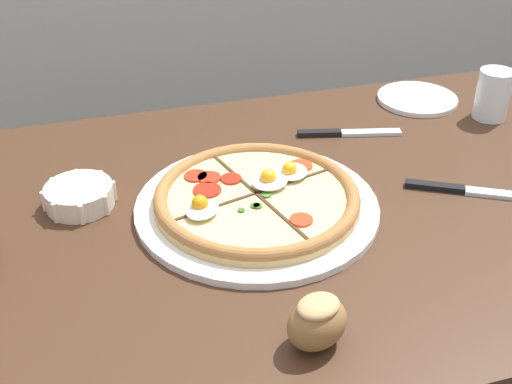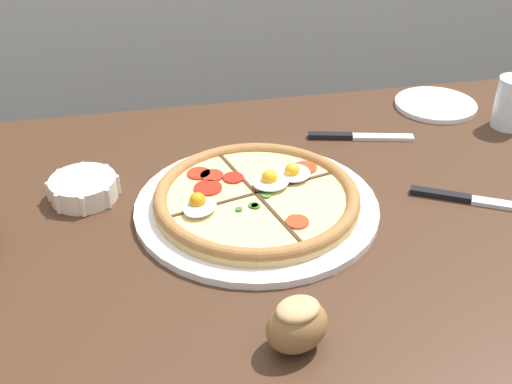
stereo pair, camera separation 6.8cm
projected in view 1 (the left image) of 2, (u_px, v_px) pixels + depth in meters
name	position (u px, v px, depth m)	size (l,w,h in m)	color
dining_table	(310.00, 257.00, 1.08)	(1.29, 0.80, 0.78)	#422819
pizza	(256.00, 198.00, 0.99)	(0.38, 0.38, 0.06)	white
ramekin_bowl	(79.00, 195.00, 1.00)	(0.11, 0.11, 0.04)	silver
bread_piece_near	(317.00, 321.00, 0.74)	(0.09, 0.08, 0.07)	olive
knife_main	(348.00, 133.00, 1.21)	(0.19, 0.06, 0.01)	silver
knife_spare	(474.00, 191.00, 1.04)	(0.21, 0.12, 0.01)	silver
water_glass	(492.00, 97.00, 1.25)	(0.07, 0.07, 0.10)	white
side_saucer	(417.00, 99.00, 1.33)	(0.16, 0.16, 0.01)	white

